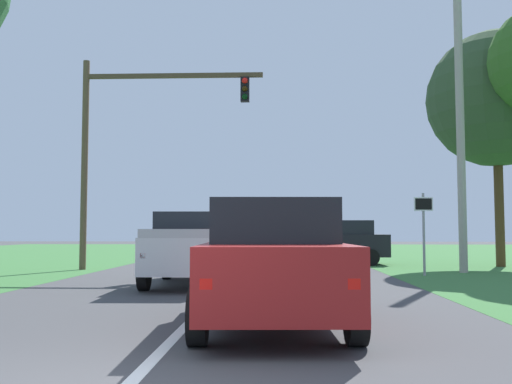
# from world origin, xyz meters

# --- Properties ---
(ground_plane) EXTENTS (120.00, 120.00, 0.00)m
(ground_plane) POSITION_xyz_m (0.00, 9.12, 0.00)
(ground_plane) COLOR #424244
(red_suv_near) EXTENTS (2.36, 4.99, 1.87)m
(red_suv_near) POSITION_xyz_m (1.31, 4.02, 0.99)
(red_suv_near) COLOR maroon
(red_suv_near) RESTS_ON ground_plane
(pickup_truck_lead) EXTENTS (2.24, 5.26, 1.90)m
(pickup_truck_lead) POSITION_xyz_m (-0.89, 10.32, 0.97)
(pickup_truck_lead) COLOR silver
(pickup_truck_lead) RESTS_ON ground_plane
(traffic_light) EXTENTS (6.73, 0.40, 7.77)m
(traffic_light) POSITION_xyz_m (-4.09, 16.00, 5.07)
(traffic_light) COLOR brown
(traffic_light) RESTS_ON ground_plane
(keep_moving_sign) EXTENTS (0.60, 0.09, 2.62)m
(keep_moving_sign) POSITION_xyz_m (6.03, 13.66, 1.67)
(keep_moving_sign) COLOR gray
(keep_moving_sign) RESTS_ON ground_plane
(oak_tree_right) EXTENTS (5.49, 5.49, 9.49)m
(oak_tree_right) POSITION_xyz_m (10.21, 18.36, 6.73)
(oak_tree_right) COLOR #4C351E
(oak_tree_right) RESTS_ON ground_plane
(crossing_suv_far) EXTENTS (4.38, 2.23, 1.85)m
(crossing_suv_far) POSITION_xyz_m (3.81, 19.48, 0.96)
(crossing_suv_far) COLOR black
(crossing_suv_far) RESTS_ON ground_plane
(utility_pole_right) EXTENTS (0.28, 0.28, 9.53)m
(utility_pole_right) POSITION_xyz_m (7.68, 15.00, 4.76)
(utility_pole_right) COLOR #9E998E
(utility_pole_right) RESTS_ON ground_plane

